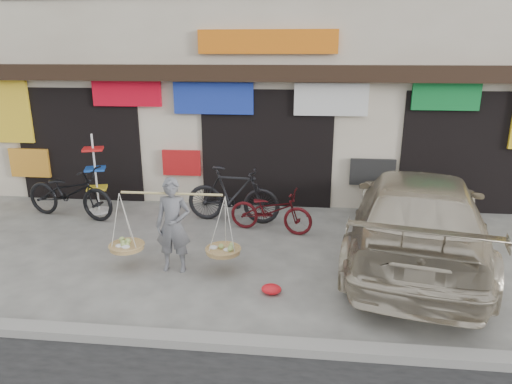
# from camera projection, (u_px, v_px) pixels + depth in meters

# --- Properties ---
(ground) EXTENTS (70.00, 70.00, 0.00)m
(ground) POSITION_uv_depth(u_px,v_px,m) (248.00, 272.00, 7.53)
(ground) COLOR gray
(ground) RESTS_ON ground
(kerb) EXTENTS (70.00, 0.25, 0.12)m
(kerb) POSITION_uv_depth(u_px,v_px,m) (228.00, 343.00, 5.61)
(kerb) COLOR gray
(kerb) RESTS_ON ground
(shophouse_block) EXTENTS (14.00, 6.32, 7.00)m
(shophouse_block) POSITION_uv_depth(u_px,v_px,m) (276.00, 54.00, 12.62)
(shophouse_block) COLOR beige
(shophouse_block) RESTS_ON ground
(street_vendor) EXTENTS (2.19, 0.58, 1.58)m
(street_vendor) POSITION_uv_depth(u_px,v_px,m) (173.00, 229.00, 7.42)
(street_vendor) COLOR slate
(street_vendor) RESTS_ON ground
(bike_0) EXTENTS (2.28, 1.19, 1.14)m
(bike_0) POSITION_uv_depth(u_px,v_px,m) (70.00, 192.00, 9.90)
(bike_0) COLOR black
(bike_0) RESTS_ON ground
(bike_1) EXTENTS (2.05, 0.77, 1.20)m
(bike_1) POSITION_uv_depth(u_px,v_px,m) (233.00, 195.00, 9.63)
(bike_1) COLOR black
(bike_1) RESTS_ON ground
(bike_2) EXTENTS (1.79, 0.94, 0.89)m
(bike_2) POSITION_uv_depth(u_px,v_px,m) (271.00, 210.00, 9.14)
(bike_2) COLOR #520E12
(bike_2) RESTS_ON ground
(suv) EXTENTS (3.25, 5.67, 1.55)m
(suv) POSITION_uv_depth(u_px,v_px,m) (418.00, 216.00, 7.89)
(suv) COLOR beige
(suv) RESTS_ON ground
(display_rack) EXTENTS (0.54, 0.54, 1.79)m
(display_rack) POSITION_uv_depth(u_px,v_px,m) (96.00, 181.00, 10.20)
(display_rack) COLOR silver
(display_rack) RESTS_ON ground
(red_bag) EXTENTS (0.31, 0.25, 0.14)m
(red_bag) POSITION_uv_depth(u_px,v_px,m) (271.00, 289.00, 6.86)
(red_bag) COLOR red
(red_bag) RESTS_ON ground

